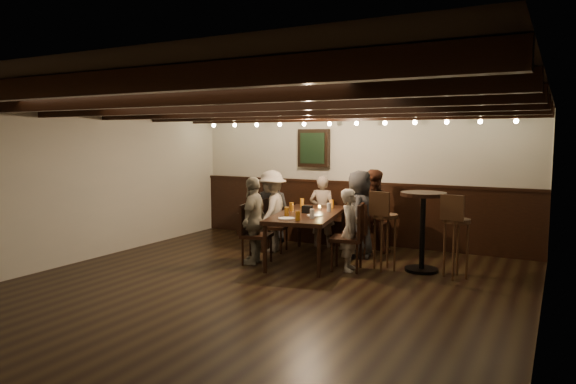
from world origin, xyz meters
The scene contains 27 objects.
room centered at (-0.29, 2.21, 1.07)m, with size 7.00×7.00×7.00m.
dining_table centered at (-0.14, 1.79, 0.70)m, with size 1.32×2.18×0.76m.
chair_left_near centered at (-0.93, 2.08, 0.27)m, with size 0.49×0.49×0.90m.
chair_left_far centered at (-0.75, 1.20, 0.28)m, with size 0.50×0.50×0.93m.
chair_right_near centered at (0.47, 2.38, 0.27)m, with size 0.48×0.48×0.89m.
chair_right_far centered at (0.66, 1.50, 0.30)m, with size 0.54×0.54×0.99m.
person_bench_left centered at (-1.20, 2.48, 0.68)m, with size 0.66×0.43×1.35m, color black.
person_bench_centre centered at (-0.35, 2.82, 0.64)m, with size 0.47×0.31×1.28m, color gray.
person_bench_right centered at (0.56, 2.86, 0.71)m, with size 0.69×0.54×1.41m, color #572D1D.
person_left_near centered at (-0.96, 2.07, 0.70)m, with size 0.90×0.52×1.40m, color gray.
person_left_far centered at (-0.78, 1.19, 0.68)m, with size 0.79×0.33×1.35m, color gray.
person_right_near centered at (0.50, 2.39, 0.71)m, with size 0.69×0.45×1.42m, color #2A2B2D.
person_right_far centered at (0.69, 1.51, 0.60)m, with size 0.44×0.29×1.21m, color #B5AC99.
pint_a centered at (-0.56, 2.42, 0.83)m, with size 0.07×0.07×0.14m, color #BF7219.
pint_b centered at (-0.03, 2.48, 0.83)m, with size 0.07×0.07×0.14m, color #BF7219.
pint_c centered at (-0.45, 1.83, 0.83)m, with size 0.07×0.07×0.14m, color #BF7219.
pint_d centered at (0.12, 2.05, 0.83)m, with size 0.07×0.07×0.14m, color silver.
pint_e centered at (-0.26, 1.30, 0.83)m, with size 0.07×0.07×0.14m, color #BF7219.
pint_f centered at (0.17, 1.29, 0.83)m, with size 0.07×0.07×0.14m, color silver.
pint_g centered at (0.08, 1.02, 0.83)m, with size 0.07×0.07×0.14m, color #BF7219.
plate_near centered at (-0.14, 1.07, 0.77)m, with size 0.24×0.24×0.01m, color white.
plate_far centered at (0.10, 1.53, 0.77)m, with size 0.24×0.24×0.01m, color white.
condiment_caddy centered at (-0.13, 1.74, 0.82)m, with size 0.15×0.10×0.12m, color black.
candle centered at (-0.08, 2.11, 0.79)m, with size 0.05×0.05×0.05m, color beige.
high_top_table centered at (1.64, 1.95, 0.76)m, with size 0.65×0.65×1.16m.
bar_stool_left centered at (1.14, 1.75, 0.44)m, with size 0.39×0.41×1.18m.
bar_stool_right centered at (2.14, 1.80, 0.44)m, with size 0.38×0.41×1.18m.
Camera 1 is at (3.39, -5.45, 1.94)m, focal length 32.00 mm.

